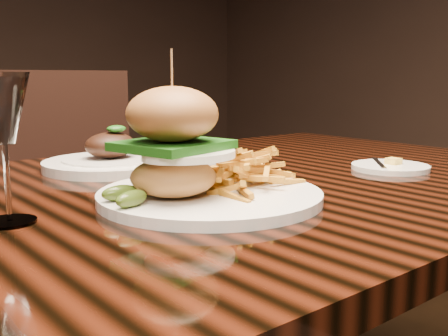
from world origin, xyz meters
TOP-DOWN VIEW (x-y plane):
  - dining_table at (0.00, 0.00)m, footprint 1.60×0.90m
  - burger_plate at (-0.03, -0.11)m, footprint 0.33×0.33m
  - side_saucer at (0.42, -0.13)m, footprint 0.15×0.15m
  - ramekin at (0.10, 0.07)m, footprint 0.10×0.10m
  - wine_glass at (-0.28, -0.05)m, footprint 0.07×0.07m
  - far_dish at (-0.00, 0.23)m, footprint 0.26×0.26m
  - chair_far at (0.20, 0.89)m, footprint 0.52×0.52m

SIDE VIEW (x-z plane):
  - chair_far at x=0.20m, z-range 0.06..1.01m
  - dining_table at x=0.00m, z-range 0.30..1.05m
  - side_saucer at x=0.42m, z-range 0.74..0.77m
  - far_dish at x=0.00m, z-range 0.72..0.81m
  - ramekin at x=0.10m, z-range 0.75..0.78m
  - burger_plate at x=-0.03m, z-range 0.70..0.91m
  - wine_glass at x=-0.28m, z-range 0.79..0.98m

